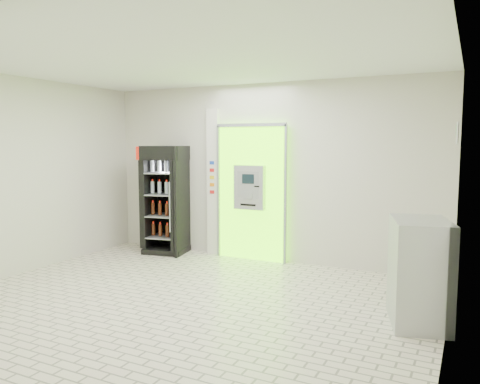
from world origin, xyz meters
The scene contains 7 objects.
ground centered at (0.00, 0.00, 0.00)m, with size 6.00×6.00×0.00m, color beige.
room_shell centered at (0.00, 0.00, 1.84)m, with size 6.00×6.00×6.00m.
atm_assembly centered at (-0.20, 2.41, 1.17)m, with size 1.30×0.24×2.33m.
pillar centered at (-0.98, 2.45, 1.30)m, with size 0.22×0.11×2.60m.
beverage_cooler centered at (-1.80, 2.17, 0.94)m, with size 0.85×0.81×1.95m.
steel_cabinet centered at (2.70, 0.60, 0.58)m, with size 0.80×1.00×1.17m.
exit_sign centered at (2.99, 1.40, 2.12)m, with size 0.02×0.22×0.26m.
Camera 1 is at (3.19, -4.79, 2.00)m, focal length 35.00 mm.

